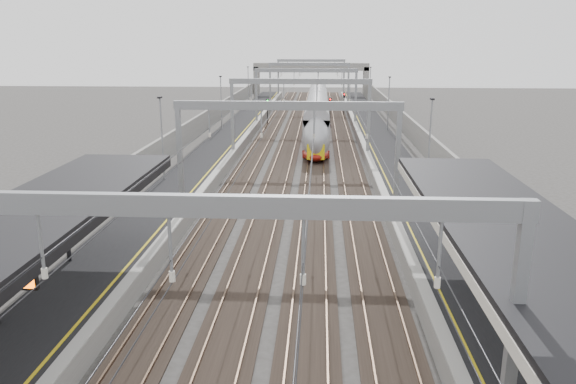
# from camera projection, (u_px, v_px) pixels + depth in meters

# --- Properties ---
(platform_left) EXTENTS (4.00, 120.00, 1.00)m
(platform_left) POSITION_uv_depth(u_px,v_px,m) (221.00, 149.00, 55.99)
(platform_left) COLOR black
(platform_left) RESTS_ON ground
(platform_right) EXTENTS (4.00, 120.00, 1.00)m
(platform_right) POSITION_uv_depth(u_px,v_px,m) (382.00, 150.00, 55.11)
(platform_right) COLOR black
(platform_right) RESTS_ON ground
(tracks) EXTENTS (11.40, 140.00, 0.20)m
(tracks) POSITION_uv_depth(u_px,v_px,m) (301.00, 154.00, 55.67)
(tracks) COLOR black
(tracks) RESTS_ON ground
(overhead_line) EXTENTS (13.00, 140.00, 6.60)m
(overhead_line) POSITION_uv_depth(u_px,v_px,m) (303.00, 87.00, 60.46)
(overhead_line) COLOR gray
(overhead_line) RESTS_ON platform_left
(overbridge) EXTENTS (22.00, 2.20, 6.90)m
(overbridge) POSITION_uv_depth(u_px,v_px,m) (311.00, 71.00, 107.33)
(overbridge) COLOR gray
(overbridge) RESTS_ON ground
(wall_left) EXTENTS (0.30, 120.00, 3.20)m
(wall_left) POSITION_uv_depth(u_px,v_px,m) (189.00, 137.00, 55.88)
(wall_left) COLOR gray
(wall_left) RESTS_ON ground
(wall_right) EXTENTS (0.30, 120.00, 3.20)m
(wall_right) POSITION_uv_depth(u_px,v_px,m) (416.00, 140.00, 54.65)
(wall_right) COLOR gray
(wall_right) RESTS_ON ground
(train) EXTENTS (2.54, 46.31, 4.02)m
(train) POSITION_uv_depth(u_px,v_px,m) (317.00, 114.00, 71.02)
(train) COLOR maroon
(train) RESTS_ON ground
(bench) EXTENTS (0.96, 1.94, 0.97)m
(bench) POSITION_uv_depth(u_px,v_px,m) (514.00, 283.00, 22.22)
(bench) COLOR black
(bench) RESTS_ON platform_right
(signal_green) EXTENTS (0.32, 0.32, 3.48)m
(signal_green) POSITION_uv_depth(u_px,v_px,m) (267.00, 107.00, 74.97)
(signal_green) COLOR black
(signal_green) RESTS_ON ground
(signal_red_near) EXTENTS (0.32, 0.32, 3.48)m
(signal_red_near) POSITION_uv_depth(u_px,v_px,m) (330.00, 105.00, 76.61)
(signal_red_near) COLOR black
(signal_red_near) RESTS_ON ground
(signal_red_far) EXTENTS (0.32, 0.32, 3.48)m
(signal_red_far) POSITION_uv_depth(u_px,v_px,m) (344.00, 100.00, 83.87)
(signal_red_far) COLOR black
(signal_red_far) RESTS_ON ground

